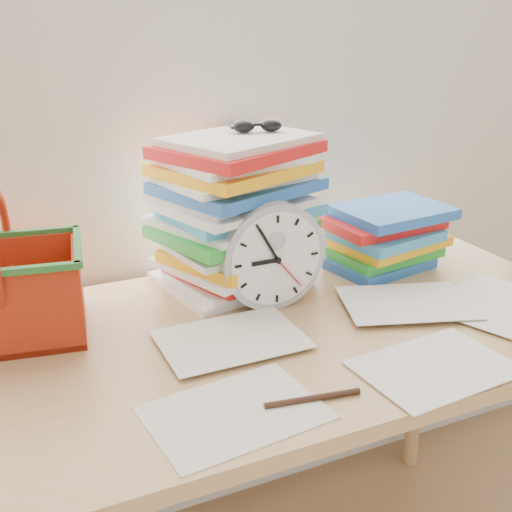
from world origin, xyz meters
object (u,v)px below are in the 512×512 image
desk (266,362)px  basket (4,267)px  clock (272,256)px  paper_stack (236,212)px  book_stack (387,238)px

desk → basket: 0.53m
desk → clock: clock is taller
desk → basket: bearing=158.2°
paper_stack → basket: paper_stack is taller
paper_stack → clock: size_ratio=1.50×
clock → basket: basket is taller
clock → basket: (-0.50, 0.09, 0.03)m
desk → book_stack: size_ratio=4.97×
desk → book_stack: 0.46m
clock → paper_stack: bearing=97.2°
book_stack → basket: basket is taller
desk → clock: bearing=58.3°
clock → book_stack: (0.35, 0.09, -0.04)m
desk → paper_stack: paper_stack is taller
book_stack → basket: bearing=179.7°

